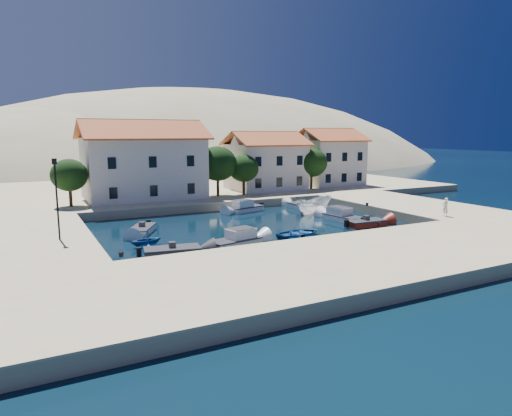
{
  "coord_description": "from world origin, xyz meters",
  "views": [
    {
      "loc": [
        -19.88,
        -29.26,
        9.07
      ],
      "look_at": [
        0.02,
        8.98,
        2.0
      ],
      "focal_mm": 32.0,
      "sensor_mm": 36.0,
      "label": 1
    }
  ],
  "objects_px": {
    "rowboat_south": "(299,237)",
    "boat_east": "(314,213)",
    "cabin_cruiser_south": "(235,241)",
    "building_left": "(143,159)",
    "building_mid": "(266,160)",
    "cabin_cruiser_east": "(343,217)",
    "pedestrian": "(445,207)",
    "lamppost": "(56,191)",
    "building_right": "(329,156)"
  },
  "relations": [
    {
      "from": "building_mid",
      "to": "rowboat_south",
      "type": "height_order",
      "value": "building_mid"
    },
    {
      "from": "pedestrian",
      "to": "building_mid",
      "type": "bearing_deg",
      "value": -78.02
    },
    {
      "from": "building_left",
      "to": "cabin_cruiser_east",
      "type": "xyz_separation_m",
      "value": [
        15.84,
        -19.96,
        -5.46
      ]
    },
    {
      "from": "building_mid",
      "to": "building_left",
      "type": "bearing_deg",
      "value": -176.82
    },
    {
      "from": "building_right",
      "to": "lamppost",
      "type": "bearing_deg",
      "value": -152.07
    },
    {
      "from": "lamppost",
      "to": "cabin_cruiser_east",
      "type": "distance_m",
      "value": 27.67
    },
    {
      "from": "cabin_cruiser_south",
      "to": "pedestrian",
      "type": "height_order",
      "value": "pedestrian"
    },
    {
      "from": "building_mid",
      "to": "boat_east",
      "type": "xyz_separation_m",
      "value": [
        -2.17,
        -15.59,
        -5.22
      ]
    },
    {
      "from": "building_left",
      "to": "boat_east",
      "type": "bearing_deg",
      "value": -42.66
    },
    {
      "from": "building_left",
      "to": "lamppost",
      "type": "xyz_separation_m",
      "value": [
        -11.5,
        -20.0,
        -1.18
      ]
    },
    {
      "from": "building_right",
      "to": "cabin_cruiser_east",
      "type": "distance_m",
      "value": 26.6
    },
    {
      "from": "building_mid",
      "to": "building_right",
      "type": "xyz_separation_m",
      "value": [
        12.0,
        1.0,
        0.25
      ]
    },
    {
      "from": "pedestrian",
      "to": "lamppost",
      "type": "bearing_deg",
      "value": -9.26
    },
    {
      "from": "cabin_cruiser_east",
      "to": "boat_east",
      "type": "distance_m",
      "value": 5.39
    },
    {
      "from": "building_right",
      "to": "pedestrian",
      "type": "bearing_deg",
      "value": -103.65
    },
    {
      "from": "building_right",
      "to": "rowboat_south",
      "type": "height_order",
      "value": "building_right"
    },
    {
      "from": "cabin_cruiser_south",
      "to": "cabin_cruiser_east",
      "type": "bearing_deg",
      "value": 4.83
    },
    {
      "from": "rowboat_south",
      "to": "boat_east",
      "type": "distance_m",
      "value": 12.34
    },
    {
      "from": "boat_east",
      "to": "rowboat_south",
      "type": "bearing_deg",
      "value": 126.54
    },
    {
      "from": "building_right",
      "to": "rowboat_south",
      "type": "relative_size",
      "value": 2.15
    },
    {
      "from": "cabin_cruiser_south",
      "to": "building_left",
      "type": "bearing_deg",
      "value": 80.41
    },
    {
      "from": "rowboat_south",
      "to": "lamppost",
      "type": "bearing_deg",
      "value": 71.66
    },
    {
      "from": "rowboat_south",
      "to": "pedestrian",
      "type": "height_order",
      "value": "pedestrian"
    },
    {
      "from": "boat_east",
      "to": "building_mid",
      "type": "bearing_deg",
      "value": -20.77
    },
    {
      "from": "lamppost",
      "to": "boat_east",
      "type": "height_order",
      "value": "lamppost"
    },
    {
      "from": "building_mid",
      "to": "cabin_cruiser_east",
      "type": "relative_size",
      "value": 2.18
    },
    {
      "from": "building_left",
      "to": "building_right",
      "type": "height_order",
      "value": "building_left"
    },
    {
      "from": "lamppost",
      "to": "cabin_cruiser_east",
      "type": "relative_size",
      "value": 1.29
    },
    {
      "from": "rowboat_south",
      "to": "boat_east",
      "type": "bearing_deg",
      "value": -47.37
    },
    {
      "from": "cabin_cruiser_east",
      "to": "pedestrian",
      "type": "height_order",
      "value": "pedestrian"
    },
    {
      "from": "cabin_cruiser_south",
      "to": "cabin_cruiser_east",
      "type": "relative_size",
      "value": 0.96
    },
    {
      "from": "building_mid",
      "to": "cabin_cruiser_south",
      "type": "relative_size",
      "value": 2.27
    },
    {
      "from": "building_right",
      "to": "pedestrian",
      "type": "distance_m",
      "value": 29.71
    },
    {
      "from": "rowboat_south",
      "to": "boat_east",
      "type": "height_order",
      "value": "boat_east"
    },
    {
      "from": "lamppost",
      "to": "rowboat_south",
      "type": "height_order",
      "value": "lamppost"
    },
    {
      "from": "pedestrian",
      "to": "cabin_cruiser_south",
      "type": "bearing_deg",
      "value": -3.97
    },
    {
      "from": "building_left",
      "to": "cabin_cruiser_east",
      "type": "bearing_deg",
      "value": -51.57
    },
    {
      "from": "cabin_cruiser_south",
      "to": "lamppost",
      "type": "bearing_deg",
      "value": 148.0
    },
    {
      "from": "lamppost",
      "to": "cabin_cruiser_east",
      "type": "xyz_separation_m",
      "value": [
        27.34,
        0.04,
        -4.28
      ]
    },
    {
      "from": "building_left",
      "to": "cabin_cruiser_south",
      "type": "height_order",
      "value": "building_left"
    },
    {
      "from": "lamppost",
      "to": "pedestrian",
      "type": "distance_m",
      "value": 35.29
    },
    {
      "from": "building_mid",
      "to": "building_right",
      "type": "relative_size",
      "value": 1.11
    },
    {
      "from": "building_right",
      "to": "pedestrian",
      "type": "xyz_separation_m",
      "value": [
        -6.96,
        -28.66,
        -3.55
      ]
    },
    {
      "from": "building_mid",
      "to": "cabin_cruiser_east",
      "type": "height_order",
      "value": "building_mid"
    },
    {
      "from": "lamppost",
      "to": "cabin_cruiser_south",
      "type": "relative_size",
      "value": 1.35
    },
    {
      "from": "lamppost",
      "to": "pedestrian",
      "type": "relative_size",
      "value": 3.37
    },
    {
      "from": "building_left",
      "to": "boat_east",
      "type": "xyz_separation_m",
      "value": [
        15.83,
        -14.59,
        -5.94
      ]
    },
    {
      "from": "building_mid",
      "to": "rowboat_south",
      "type": "distance_m",
      "value": 27.46
    },
    {
      "from": "building_mid",
      "to": "boat_east",
      "type": "relative_size",
      "value": 1.97
    },
    {
      "from": "cabin_cruiser_south",
      "to": "cabin_cruiser_east",
      "type": "height_order",
      "value": "same"
    }
  ]
}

